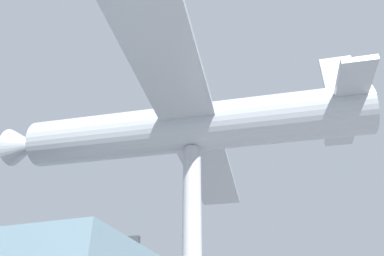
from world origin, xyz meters
The scene contains 1 object.
suspended_airplane centered at (-0.02, 0.23, 8.23)m, with size 15.48×13.59×3.12m.
Camera 1 is at (-10.81, -3.37, 1.32)m, focal length 35.00 mm.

